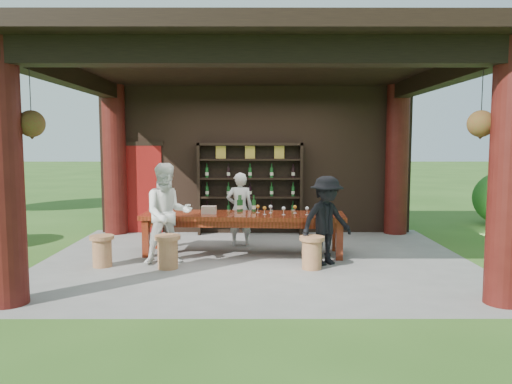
{
  "coord_description": "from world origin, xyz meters",
  "views": [
    {
      "loc": [
        -0.01,
        -8.57,
        2.04
      ],
      "look_at": [
        0.0,
        0.4,
        1.15
      ],
      "focal_mm": 35.0,
      "sensor_mm": 36.0,
      "label": 1
    }
  ],
  "objects_px": {
    "stool_near_left": "(168,251)",
    "stool_far_left": "(102,250)",
    "wine_shelf": "(250,188)",
    "guest_man": "(326,221)",
    "host": "(240,209)",
    "napkin_basket": "(209,210)",
    "tasting_table": "(243,220)",
    "guest_woman": "(168,214)",
    "stool_near_right": "(312,252)"
  },
  "relations": [
    {
      "from": "tasting_table",
      "to": "stool_near_left",
      "type": "distance_m",
      "value": 1.64
    },
    {
      "from": "tasting_table",
      "to": "guest_woman",
      "type": "relative_size",
      "value": 2.18
    },
    {
      "from": "stool_far_left",
      "to": "host",
      "type": "bearing_deg",
      "value": 37.4
    },
    {
      "from": "stool_near_left",
      "to": "stool_far_left",
      "type": "bearing_deg",
      "value": 173.5
    },
    {
      "from": "wine_shelf",
      "to": "stool_near_left",
      "type": "xyz_separation_m",
      "value": [
        -1.31,
        -3.07,
        -0.73
      ]
    },
    {
      "from": "guest_woman",
      "to": "stool_far_left",
      "type": "bearing_deg",
      "value": 172.72
    },
    {
      "from": "guest_woman",
      "to": "host",
      "type": "bearing_deg",
      "value": 32.63
    },
    {
      "from": "stool_near_left",
      "to": "host",
      "type": "relative_size",
      "value": 0.38
    },
    {
      "from": "tasting_table",
      "to": "guest_woman",
      "type": "distance_m",
      "value": 1.46
    },
    {
      "from": "stool_far_left",
      "to": "host",
      "type": "relative_size",
      "value": 0.36
    },
    {
      "from": "host",
      "to": "napkin_basket",
      "type": "height_order",
      "value": "host"
    },
    {
      "from": "guest_man",
      "to": "stool_near_left",
      "type": "bearing_deg",
      "value": 158.2
    },
    {
      "from": "napkin_basket",
      "to": "guest_man",
      "type": "bearing_deg",
      "value": -20.63
    },
    {
      "from": "stool_near_right",
      "to": "guest_woman",
      "type": "height_order",
      "value": "guest_woman"
    },
    {
      "from": "stool_near_left",
      "to": "guest_woman",
      "type": "distance_m",
      "value": 0.66
    },
    {
      "from": "wine_shelf",
      "to": "guest_man",
      "type": "xyz_separation_m",
      "value": [
        1.3,
        -2.79,
        -0.28
      ]
    },
    {
      "from": "wine_shelf",
      "to": "stool_far_left",
      "type": "bearing_deg",
      "value": -129.36
    },
    {
      "from": "guest_man",
      "to": "wine_shelf",
      "type": "bearing_deg",
      "value": 87.2
    },
    {
      "from": "stool_near_left",
      "to": "wine_shelf",
      "type": "bearing_deg",
      "value": 66.94
    },
    {
      "from": "stool_far_left",
      "to": "guest_woman",
      "type": "height_order",
      "value": "guest_woman"
    },
    {
      "from": "wine_shelf",
      "to": "guest_man",
      "type": "bearing_deg",
      "value": -64.96
    },
    {
      "from": "stool_near_left",
      "to": "guest_man",
      "type": "xyz_separation_m",
      "value": [
        2.61,
        0.28,
        0.46
      ]
    },
    {
      "from": "guest_woman",
      "to": "napkin_basket",
      "type": "bearing_deg",
      "value": 28.85
    },
    {
      "from": "guest_woman",
      "to": "tasting_table",
      "type": "bearing_deg",
      "value": 10.7
    },
    {
      "from": "wine_shelf",
      "to": "host",
      "type": "height_order",
      "value": "wine_shelf"
    },
    {
      "from": "guest_man",
      "to": "host",
      "type": "bearing_deg",
      "value": 106.17
    },
    {
      "from": "tasting_table",
      "to": "host",
      "type": "distance_m",
      "value": 0.77
    },
    {
      "from": "stool_near_left",
      "to": "stool_far_left",
      "type": "distance_m",
      "value": 1.11
    },
    {
      "from": "wine_shelf",
      "to": "stool_near_left",
      "type": "relative_size",
      "value": 4.23
    },
    {
      "from": "tasting_table",
      "to": "stool_near_right",
      "type": "relative_size",
      "value": 6.97
    },
    {
      "from": "stool_far_left",
      "to": "guest_man",
      "type": "distance_m",
      "value": 3.75
    },
    {
      "from": "stool_near_left",
      "to": "napkin_basket",
      "type": "height_order",
      "value": "napkin_basket"
    },
    {
      "from": "guest_woman",
      "to": "guest_man",
      "type": "relative_size",
      "value": 1.14
    },
    {
      "from": "host",
      "to": "guest_man",
      "type": "distance_m",
      "value": 2.15
    },
    {
      "from": "stool_near_right",
      "to": "guest_woman",
      "type": "bearing_deg",
      "value": 171.03
    },
    {
      "from": "stool_near_right",
      "to": "host",
      "type": "relative_size",
      "value": 0.37
    },
    {
      "from": "stool_near_left",
      "to": "stool_near_right",
      "type": "bearing_deg",
      "value": -0.76
    },
    {
      "from": "wine_shelf",
      "to": "guest_woman",
      "type": "xyz_separation_m",
      "value": [
        -1.36,
        -2.72,
        -0.17
      ]
    },
    {
      "from": "napkin_basket",
      "to": "tasting_table",
      "type": "bearing_deg",
      "value": 2.04
    },
    {
      "from": "stool_near_left",
      "to": "napkin_basket",
      "type": "bearing_deg",
      "value": 61.08
    },
    {
      "from": "host",
      "to": "guest_man",
      "type": "height_order",
      "value": "guest_man"
    },
    {
      "from": "guest_man",
      "to": "guest_woman",
      "type": "bearing_deg",
      "value": 150.65
    },
    {
      "from": "tasting_table",
      "to": "stool_near_right",
      "type": "bearing_deg",
      "value": -44.01
    },
    {
      "from": "host",
      "to": "stool_near_right",
      "type": "bearing_deg",
      "value": 119.65
    },
    {
      "from": "wine_shelf",
      "to": "napkin_basket",
      "type": "bearing_deg",
      "value": -109.82
    },
    {
      "from": "tasting_table",
      "to": "guest_woman",
      "type": "xyz_separation_m",
      "value": [
        -1.26,
        -0.72,
        0.21
      ]
    },
    {
      "from": "wine_shelf",
      "to": "napkin_basket",
      "type": "distance_m",
      "value": 2.16
    },
    {
      "from": "stool_far_left",
      "to": "stool_near_left",
      "type": "bearing_deg",
      "value": -6.5
    },
    {
      "from": "tasting_table",
      "to": "napkin_basket",
      "type": "bearing_deg",
      "value": -177.96
    },
    {
      "from": "host",
      "to": "stool_near_left",
      "type": "bearing_deg",
      "value": 54.84
    }
  ]
}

